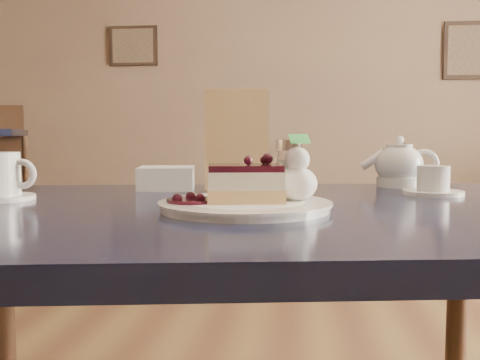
# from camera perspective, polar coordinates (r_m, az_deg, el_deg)

# --- Properties ---
(main_table) EXTENTS (1.19, 0.89, 0.68)m
(main_table) POSITION_cam_1_polar(r_m,az_deg,el_deg) (0.84, 0.36, -7.64)
(main_table) COLOR black
(main_table) RESTS_ON ground
(dessert_plate) EXTENTS (0.25, 0.25, 0.01)m
(dessert_plate) POSITION_cam_1_polar(r_m,az_deg,el_deg) (0.78, 0.55, -2.80)
(dessert_plate) COLOR white
(dessert_plate) RESTS_ON main_table
(cheesecake_slice) EXTENTS (0.12, 0.09, 0.05)m
(cheesecake_slice) POSITION_cam_1_polar(r_m,az_deg,el_deg) (0.77, 0.55, -0.39)
(cheesecake_slice) COLOR #DDAD7F
(cheesecake_slice) RESTS_ON dessert_plate
(whipped_cream) EXTENTS (0.06, 0.06, 0.05)m
(whipped_cream) POSITION_cam_1_polar(r_m,az_deg,el_deg) (0.79, 6.11, -0.38)
(whipped_cream) COLOR white
(whipped_cream) RESTS_ON dessert_plate
(berry_sauce) EXTENTS (0.07, 0.07, 0.01)m
(berry_sauce) POSITION_cam_1_polar(r_m,az_deg,el_deg) (0.77, -5.16, -2.21)
(berry_sauce) COLOR black
(berry_sauce) RESTS_ON dessert_plate
(tea_set) EXTENTS (0.19, 0.25, 0.10)m
(tea_set) POSITION_cam_1_polar(r_m,az_deg,el_deg) (1.15, 17.19, 1.10)
(tea_set) COLOR white
(tea_set) RESTS_ON main_table
(menu_card) EXTENTS (0.13, 0.05, 0.20)m
(menu_card) POSITION_cam_1_polar(r_m,az_deg,el_deg) (1.07, -0.38, 4.33)
(menu_card) COLOR #D4C689
(menu_card) RESTS_ON main_table
(sugar_shaker) EXTENTS (0.05, 0.05, 0.10)m
(sugar_shaker) POSITION_cam_1_polar(r_m,az_deg,el_deg) (1.11, 5.25, 1.81)
(sugar_shaker) COLOR white
(sugar_shaker) RESTS_ON main_table
(napkin_stack) EXTENTS (0.12, 0.12, 0.05)m
(napkin_stack) POSITION_cam_1_polar(r_m,az_deg,el_deg) (1.09, -7.84, 0.22)
(napkin_stack) COLOR white
(napkin_stack) RESTS_ON main_table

